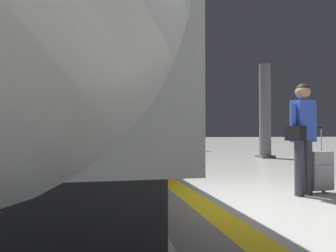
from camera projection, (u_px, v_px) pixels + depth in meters
ground_plane at (252, 200)px, 4.44m from camera, size 120.00×120.00×0.00m
safety_line_strip at (130, 154)px, 14.03m from camera, size 0.36×80.00×0.01m
tactile_edge_band at (122, 154)px, 13.95m from camera, size 0.70×80.00×0.01m
high_speed_train at (79, 96)px, 12.87m from camera, size 2.94×26.85×4.97m
traveller_foreground at (303, 131)px, 4.77m from camera, size 0.56×0.37×1.72m
rolling_suitcase_foreground at (319, 170)px, 4.92m from camera, size 0.40×0.27×1.06m
passenger_near at (170, 132)px, 20.01m from camera, size 0.50×0.41×1.69m
suitcase_near at (176, 142)px, 19.79m from camera, size 0.42×0.31×1.07m
passenger_mid at (163, 133)px, 14.26m from camera, size 0.50×0.35×1.63m
duffel_bag_mid at (172, 151)px, 14.00m from camera, size 0.44×0.26×0.36m
platform_pillar at (265, 113)px, 11.92m from camera, size 0.56×0.56×3.60m
waste_bin at (199, 142)px, 16.45m from camera, size 0.46×0.46×0.91m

